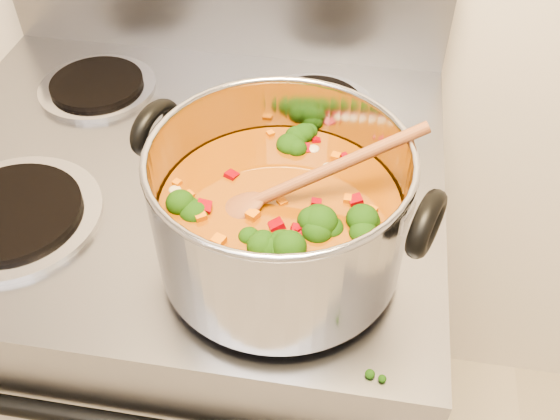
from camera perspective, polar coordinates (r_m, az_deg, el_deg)
The scene contains 4 objects.
electric_range at distance 1.23m, azimuth -6.79°, elevation -11.54°, with size 0.74×0.67×1.08m.
stockpot at distance 0.68m, azimuth -0.00°, elevation -0.21°, with size 0.34×0.28×0.17m.
wooden_spoon at distance 0.66m, azimuth 0.56°, elevation 2.02°, with size 0.23×0.11×0.11m.
cooktop_crumbs at distance 0.71m, azimuth 1.87°, elevation -7.69°, with size 0.21×0.32×0.01m.
Camera 1 is at (0.27, 0.52, 1.49)m, focal length 40.00 mm.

